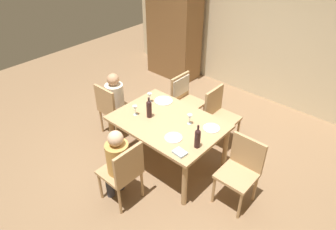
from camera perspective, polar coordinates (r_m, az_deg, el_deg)
ground_plane at (r=4.69m, az=0.00°, el=-8.58°), size 10.00×10.00×0.00m
rear_room_partition at (r=6.05m, az=18.07°, el=15.06°), size 6.40×0.12×2.70m
armoire_cabinet at (r=6.70m, az=1.13°, el=16.20°), size 1.18×0.62×2.18m
dining_table at (r=4.26m, az=0.00°, el=-2.07°), size 1.51×1.07×0.75m
chair_near at (r=3.82m, az=-8.27°, el=-10.25°), size 0.44×0.44×0.92m
chair_left_end at (r=4.98m, az=-10.49°, el=1.49°), size 0.44×0.44×0.92m
chair_right_end at (r=3.93m, az=13.54°, el=-9.50°), size 0.44×0.44×0.92m
chair_far_right at (r=4.82m, az=9.49°, el=0.40°), size 0.44×0.44×0.92m
chair_far_left at (r=5.13m, az=2.90°, el=3.94°), size 0.45×0.44×0.92m
person_woman_host at (r=3.82m, az=-9.53°, el=-8.37°), size 0.33×0.28×1.08m
person_man_bearded at (r=4.98m, az=-9.62°, el=3.01°), size 0.29×0.33×1.09m
wine_bottle_tall_green at (r=3.71m, az=5.55°, el=-4.25°), size 0.07×0.07×0.32m
wine_bottle_dark_red at (r=4.23m, az=-3.56°, el=1.23°), size 0.08×0.08×0.31m
wine_glass_near_left at (r=4.30m, az=-6.19°, el=1.23°), size 0.07×0.07×0.15m
wine_glass_centre at (r=4.58m, az=-3.46°, el=3.62°), size 0.07×0.07×0.15m
wine_glass_near_right at (r=4.11m, az=4.09°, el=-0.42°), size 0.07×0.07×0.15m
dinner_plate_host at (r=3.91m, az=1.03°, el=-4.26°), size 0.23×0.23×0.01m
dinner_plate_guest_left at (r=4.64m, az=-0.84°, el=2.68°), size 0.28×0.28×0.01m
dinner_plate_guest_right at (r=4.11m, az=8.13°, el=-2.44°), size 0.22×0.22×0.01m
folded_napkin at (r=3.68m, az=2.24°, el=-7.04°), size 0.17×0.14×0.03m
handbag at (r=5.17m, az=6.83°, el=-2.49°), size 0.19×0.30×0.22m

